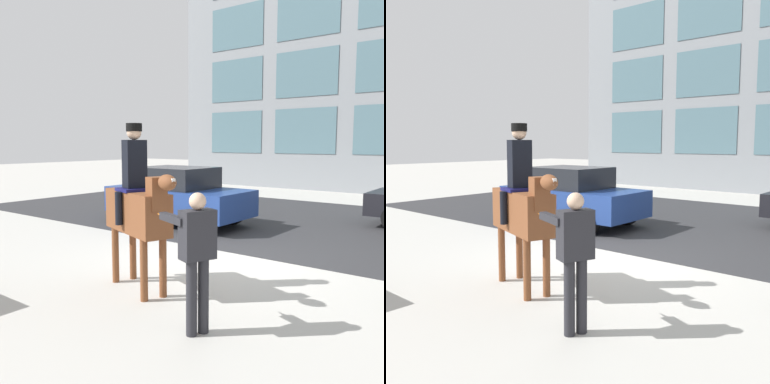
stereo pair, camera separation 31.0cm
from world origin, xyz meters
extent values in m
plane|color=#B2AFA8|center=(0.00, 0.00, 0.00)|extent=(80.00, 80.00, 0.00)
cube|color=#2D2D30|center=(0.00, 4.75, 0.00)|extent=(21.80, 8.50, 0.01)
cube|color=slate|center=(-7.68, 12.83, 2.83)|extent=(3.07, 0.02, 2.16)
cube|color=slate|center=(-3.84, 12.83, 2.83)|extent=(3.07, 0.02, 2.16)
cube|color=slate|center=(-7.68, 12.83, 5.53)|extent=(3.07, 0.02, 2.16)
cube|color=slate|center=(-3.84, 12.83, 5.53)|extent=(3.07, 0.02, 2.16)
cube|color=slate|center=(-7.68, 12.83, 8.23)|extent=(3.07, 0.02, 2.16)
cube|color=slate|center=(-3.84, 12.83, 8.23)|extent=(3.07, 0.02, 2.16)
cube|color=brown|center=(-0.05, -2.23, 1.21)|extent=(1.47, 0.87, 0.62)
cylinder|color=brown|center=(0.47, -2.25, 0.45)|extent=(0.11, 0.11, 0.90)
cylinder|color=brown|center=(0.37, -2.54, 0.45)|extent=(0.11, 0.11, 0.90)
cylinder|color=brown|center=(-0.48, -1.92, 0.45)|extent=(0.11, 0.11, 0.90)
cylinder|color=brown|center=(-0.58, -2.21, 0.45)|extent=(0.11, 0.11, 0.90)
cube|color=brown|center=(0.53, -2.43, 1.54)|extent=(0.27, 0.29, 0.47)
cube|color=black|center=(0.42, -2.39, 1.56)|extent=(0.06, 0.09, 0.42)
ellipsoid|color=brown|center=(0.81, -2.53, 1.72)|extent=(0.40, 0.30, 0.21)
cube|color=silver|center=(0.91, -2.56, 1.74)|extent=(0.14, 0.09, 0.09)
cylinder|color=black|center=(-0.75, -1.98, 1.10)|extent=(0.09, 0.09, 0.55)
cube|color=#14144C|center=(-0.12, -2.20, 1.54)|extent=(0.55, 0.59, 0.05)
cube|color=black|center=(-0.12, -2.20, 1.93)|extent=(0.31, 0.37, 0.72)
sphere|color=#D1A889|center=(-0.12, -2.20, 2.40)|extent=(0.22, 0.22, 0.22)
cylinder|color=black|center=(-0.12, -2.20, 2.47)|extent=(0.24, 0.24, 0.12)
cylinder|color=black|center=(-0.03, -1.95, 1.27)|extent=(0.11, 0.11, 0.50)
cylinder|color=black|center=(-0.21, -2.46, 1.27)|extent=(0.11, 0.11, 0.50)
cylinder|color=#232328|center=(1.58, -3.00, 0.45)|extent=(0.13, 0.13, 0.90)
cylinder|color=#232328|center=(1.64, -2.85, 0.45)|extent=(0.13, 0.13, 0.90)
cube|color=#232328|center=(1.61, -2.92, 1.19)|extent=(0.36, 0.45, 0.57)
sphere|color=#D1A889|center=(1.61, -2.92, 1.58)|extent=(0.20, 0.20, 0.20)
cube|color=#232328|center=(1.29, -2.98, 1.35)|extent=(0.54, 0.30, 0.09)
cone|color=orange|center=(0.97, -2.85, 1.35)|extent=(0.18, 0.11, 0.04)
cube|color=navy|center=(-2.98, 2.31, 0.66)|extent=(4.01, 1.86, 0.70)
cube|color=black|center=(-3.08, 2.31, 1.30)|extent=(2.00, 1.64, 0.58)
cylinder|color=black|center=(-1.74, 1.45, 0.30)|extent=(0.61, 0.22, 0.61)
cylinder|color=black|center=(-1.74, 3.16, 0.30)|extent=(0.61, 0.22, 0.61)
cylinder|color=black|center=(-4.22, 1.45, 0.30)|extent=(0.61, 0.22, 0.61)
cylinder|color=black|center=(-4.22, 3.16, 0.30)|extent=(0.61, 0.22, 0.61)
camera|label=1|loc=(4.50, -6.78, 2.23)|focal=40.00mm
camera|label=2|loc=(4.74, -6.58, 2.23)|focal=40.00mm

